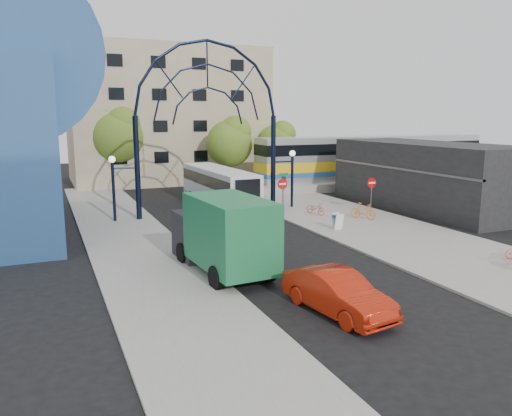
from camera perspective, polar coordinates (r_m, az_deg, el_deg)
name	(u,v)px	position (r m, az deg, el deg)	size (l,w,h in m)	color
ground	(304,269)	(23.37, 5.51, -6.95)	(120.00, 120.00, 0.00)	black
sidewalk_east	(389,233)	(30.90, 15.01, -2.82)	(8.00, 56.00, 0.12)	gray
plaza_west	(139,251)	(26.77, -13.25, -4.79)	(5.00, 50.00, 0.12)	gray
gateway_arch	(208,93)	(35.24, -5.54, 13.00)	(13.64, 0.44, 12.10)	black
stop_sign	(282,187)	(35.51, 3.05, 2.40)	(0.80, 0.07, 2.50)	slate
do_not_enter_sign	(372,186)	(37.04, 13.07, 2.45)	(0.76, 0.07, 2.48)	slate
street_name_sign	(284,184)	(36.20, 3.19, 2.77)	(0.70, 0.70, 2.80)	slate
sandwich_board	(338,219)	(30.95, 9.31, -1.28)	(0.55, 0.61, 0.99)	white
commercial_block_east	(426,176)	(40.13, 18.88, 3.51)	(6.00, 16.00, 5.00)	black
apartment_block	(166,116)	(55.96, -10.24, 10.35)	(20.00, 12.10, 14.00)	tan
train_platform	(373,182)	(52.11, 13.20, 2.96)	(32.00, 5.00, 0.80)	gray
train_car	(374,157)	(51.86, 13.31, 5.70)	(25.10, 3.05, 4.20)	#B7B7BC
tree_north_a	(231,141)	(48.54, -2.88, 7.67)	(4.48, 4.48, 7.00)	#382314
tree_north_b	(118,134)	(49.94, -15.47, 8.15)	(5.12, 5.12, 8.00)	#382314
tree_north_c	(278,142)	(52.75, 2.52, 7.54)	(4.16, 4.16, 6.50)	#382314
city_bus	(219,187)	(38.41, -4.26, 2.37)	(2.82, 11.06, 3.02)	white
green_truck	(222,234)	(22.52, -3.95, -2.95)	(3.07, 7.13, 3.52)	black
black_suv	(235,222)	(30.28, -2.43, -1.63)	(2.10, 4.56, 1.27)	black
red_sedan	(337,293)	(18.27, 9.29, -9.55)	(1.63, 4.68, 1.54)	#AA1E0A
bike_near_a	(316,208)	(35.44, 6.83, -0.01)	(0.60, 1.72, 0.90)	#EC562F
bike_near_b	(363,211)	(34.45, 12.18, -0.32)	(0.51, 1.80, 1.08)	orange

